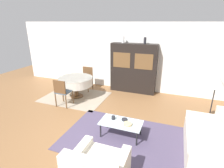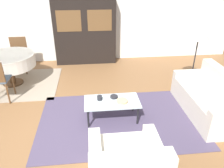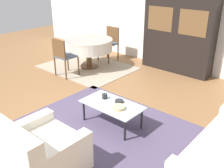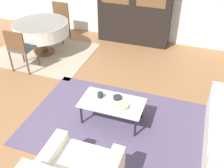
# 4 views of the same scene
# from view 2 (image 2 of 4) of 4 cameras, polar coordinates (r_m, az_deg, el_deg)

# --- Properties ---
(ground_plane) EXTENTS (14.00, 14.00, 0.00)m
(ground_plane) POSITION_cam_2_polar(r_m,az_deg,el_deg) (4.00, -11.61, -12.49)
(ground_plane) COLOR brown
(wall_back) EXTENTS (10.00, 0.06, 2.70)m
(wall_back) POSITION_cam_2_polar(r_m,az_deg,el_deg) (6.82, -10.38, 17.00)
(wall_back) COLOR white
(wall_back) RESTS_ON ground_plane
(area_rug) EXTENTS (3.00, 1.97, 0.01)m
(area_rug) POSITION_cam_2_polar(r_m,az_deg,el_deg) (4.23, 1.82, -9.31)
(area_rug) COLOR #4C425B
(area_rug) RESTS_ON ground_plane
(dining_rug) EXTENTS (2.29, 1.77, 0.01)m
(dining_rug) POSITION_cam_2_polar(r_m,az_deg,el_deg) (6.03, -24.67, -0.05)
(dining_rug) COLOR gray
(dining_rug) RESTS_ON ground_plane
(couch) EXTENTS (0.84, 1.72, 0.81)m
(couch) POSITION_cam_2_polar(r_m,az_deg,el_deg) (4.70, 24.31, -3.64)
(couch) COLOR silver
(couch) RESTS_ON ground_plane
(armchair) EXTENTS (0.95, 0.90, 0.79)m
(armchair) POSITION_cam_2_polar(r_m,az_deg,el_deg) (3.01, 3.84, -20.72)
(armchair) COLOR silver
(armchair) RESTS_ON ground_plane
(coffee_table) EXTENTS (1.02, 0.56, 0.38)m
(coffee_table) POSITION_cam_2_polar(r_m,az_deg,el_deg) (4.07, 0.00, -4.93)
(coffee_table) COLOR black
(coffee_table) RESTS_ON area_rug
(display_cabinet) EXTENTS (1.78, 0.41, 1.93)m
(display_cabinet) POSITION_cam_2_polar(r_m,az_deg,el_deg) (6.63, -7.07, 13.55)
(display_cabinet) COLOR black
(display_cabinet) RESTS_ON ground_plane
(dining_table) EXTENTS (1.25, 1.25, 0.76)m
(dining_table) POSITION_cam_2_polar(r_m,az_deg,el_deg) (5.83, -25.44, 5.49)
(dining_table) COLOR brown
(dining_table) RESTS_ON dining_rug
(dining_chair_far) EXTENTS (0.44, 0.44, 0.93)m
(dining_chair_far) POSITION_cam_2_polar(r_m,az_deg,el_deg) (6.60, -23.25, 7.71)
(dining_chair_far) COLOR brown
(dining_chair_far) RESTS_ON dining_rug
(floor_lamp) EXTENTS (0.46, 0.46, 1.51)m
(floor_lamp) POSITION_cam_2_polar(r_m,az_deg,el_deg) (5.30, 21.85, 12.07)
(floor_lamp) COLOR black
(floor_lamp) RESTS_ON ground_plane
(cup) EXTENTS (0.09, 0.09, 0.09)m
(cup) POSITION_cam_2_polar(r_m,az_deg,el_deg) (4.07, -3.25, -3.64)
(cup) COLOR #232328
(cup) RESTS_ON coffee_table
(bowl) EXTENTS (0.21, 0.21, 0.05)m
(bowl) POSITION_cam_2_polar(r_m,az_deg,el_deg) (4.01, 2.70, -4.46)
(bowl) COLOR tan
(bowl) RESTS_ON coffee_table
(bowl_small) EXTENTS (0.15, 0.15, 0.04)m
(bowl_small) POSITION_cam_2_polar(r_m,az_deg,el_deg) (4.15, 0.52, -3.33)
(bowl_small) COLOR #232328
(bowl_small) RESTS_ON coffee_table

